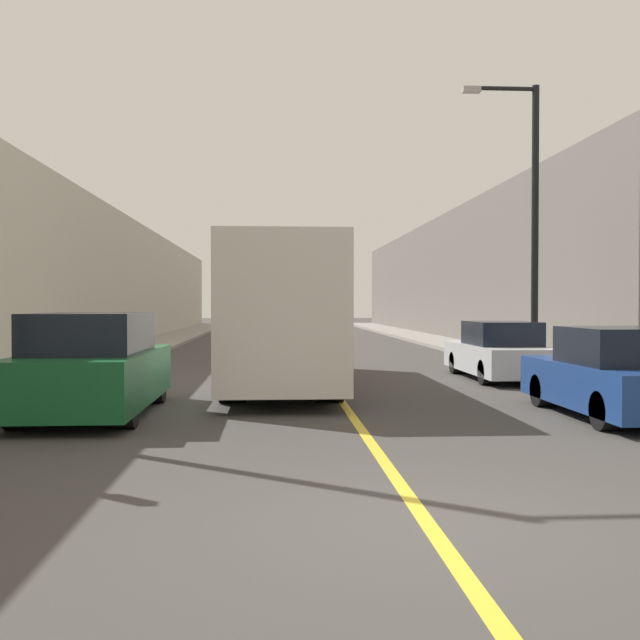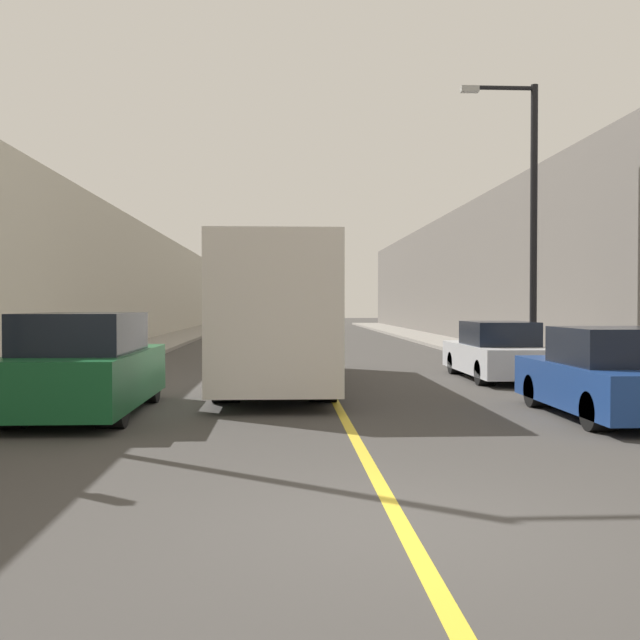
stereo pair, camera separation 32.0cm
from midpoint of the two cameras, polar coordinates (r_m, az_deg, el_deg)
The scene contains 11 objects.
ground_plane at distance 6.92m, azimuth 7.63°, elevation -15.27°, with size 200.00×200.00×0.00m, color #3F3D3A.
sidewalk_left at distance 37.02m, azimuth -11.81°, elevation -1.74°, with size 2.54×72.00×0.15m, color gray.
sidewalk_right at distance 37.48m, azimuth 9.76°, elevation -1.70°, with size 2.54×72.00×0.15m, color gray.
building_row_left at distance 37.64m, azimuth -16.76°, elevation 2.86°, with size 4.00×72.00×6.16m, color #B7B2A3.
building_row_right at distance 38.31m, azimuth 14.56°, elevation 3.53°, with size 4.00×72.00×7.08m, color #66605B.
road_center_line at distance 36.59m, azimuth -0.96°, elevation -1.86°, with size 0.16×72.00×0.01m, color gold.
bus at distance 18.14m, azimuth -2.86°, elevation 0.60°, with size 2.47×10.32×3.31m.
parked_suv_left at distance 13.82m, azimuth -16.80°, elevation -3.48°, with size 2.01×4.92×1.81m.
car_right_near at distance 13.88m, azimuth 21.82°, elevation -4.08°, with size 1.89×4.40×1.56m.
car_right_mid at distance 20.09m, azimuth 13.76°, elevation -2.47°, with size 1.79×4.79×1.51m.
street_lamp_right at distance 22.04m, azimuth 15.97°, elevation 8.07°, with size 2.19×0.24×7.96m.
Camera 2 is at (-1.05, -6.53, 1.96)m, focal length 42.00 mm.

